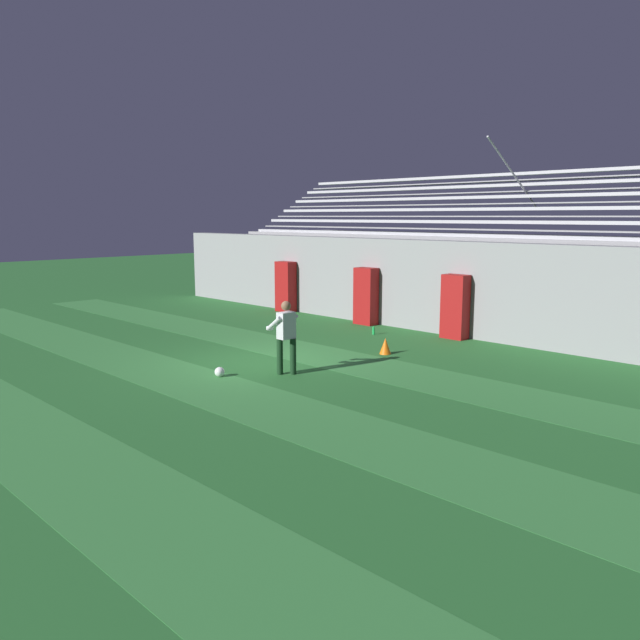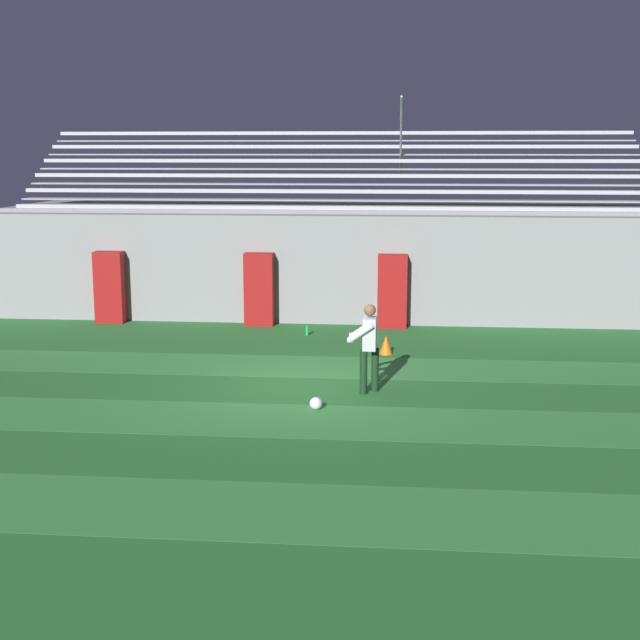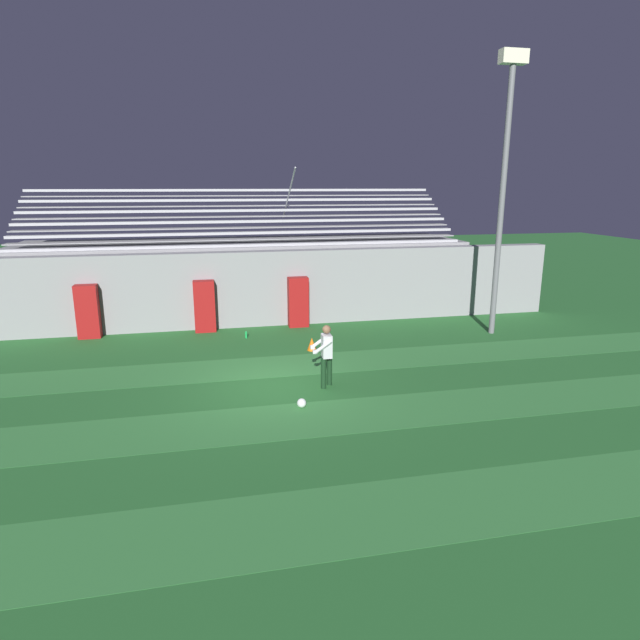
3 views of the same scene
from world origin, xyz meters
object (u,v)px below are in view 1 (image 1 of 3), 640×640
padding_pillar_gate_right (455,307)px  goalkeeper (286,333)px  water_bottle (374,331)px  padding_pillar_far_left (286,287)px  soccer_ball (220,372)px  padding_pillar_gate_left (366,296)px  traffic_cone (385,346)px

padding_pillar_gate_right → goalkeeper: bearing=-93.3°
padding_pillar_gate_right → water_bottle: size_ratio=7.77×
padding_pillar_gate_right → goalkeeper: size_ratio=1.12×
padding_pillar_far_left → goalkeeper: 9.40m
goalkeeper → soccer_ball: bearing=-125.6°
padding_pillar_gate_left → traffic_cone: padding_pillar_gate_left is taller
padding_pillar_gate_right → water_bottle: (-2.05, -1.21, -0.81)m
soccer_ball → traffic_cone: size_ratio=0.52×
padding_pillar_gate_right → traffic_cone: 3.15m
padding_pillar_gate_right → soccer_ball: size_ratio=8.48×
padding_pillar_gate_left → goalkeeper: (3.05, -6.28, 0.02)m
padding_pillar_gate_left → soccer_ball: size_ratio=8.48×
water_bottle → padding_pillar_gate_left: bearing=138.4°
soccer_ball → water_bottle: size_ratio=0.92×
goalkeeper → soccer_ball: goalkeeper is taller
soccer_ball → padding_pillar_far_left: bearing=129.3°
water_bottle → soccer_ball: bearing=-82.5°
padding_pillar_gate_right → traffic_cone: bearing=-91.8°
traffic_cone → water_bottle: size_ratio=1.75×
padding_pillar_far_left → goalkeeper: padding_pillar_far_left is taller
goalkeeper → water_bottle: bearing=108.4°
padding_pillar_far_left → water_bottle: 5.50m
goalkeeper → padding_pillar_far_left: bearing=138.1°
soccer_ball → goalkeeper: bearing=54.4°
soccer_ball → water_bottle: 6.33m
soccer_ball → traffic_cone: bearing=75.6°
soccer_ball → traffic_cone: (1.13, 4.42, 0.10)m
water_bottle → traffic_cone: bearing=-43.5°
padding_pillar_gate_right → padding_pillar_far_left: same height
goalkeeper → soccer_ball: size_ratio=7.59×
padding_pillar_gate_right → traffic_cone: size_ratio=4.44×
soccer_ball → traffic_cone: 4.57m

